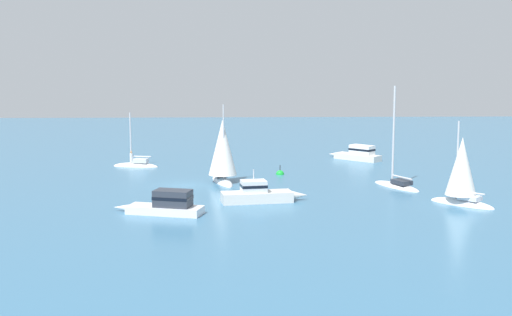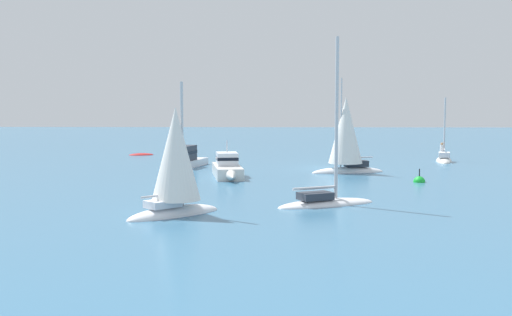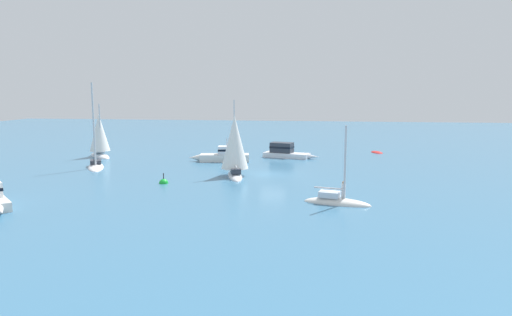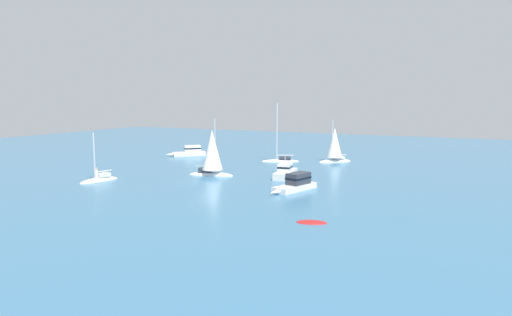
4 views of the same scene
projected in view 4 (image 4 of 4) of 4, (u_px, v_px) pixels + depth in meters
ground_plane at (207, 181)px, 57.49m from camera, size 160.80×160.80×0.00m
tender at (312, 223)px, 38.20m from camera, size 2.03×2.87×0.38m
ketch at (281, 160)px, 74.72m from camera, size 4.18×6.24×9.83m
ketch_1 at (212, 154)px, 61.10m from camera, size 3.35×6.25×8.14m
motor_cruiser at (286, 172)px, 60.08m from camera, size 7.48×2.84×2.79m
cabin_cruiser at (190, 152)px, 82.10m from camera, size 5.95×5.86×1.84m
sailboat at (99, 180)px, 57.27m from camera, size 5.41×2.58×6.55m
sloop at (335, 147)px, 73.88m from camera, size 5.05×5.18×7.37m
powerboat at (296, 183)px, 51.71m from camera, size 7.35×3.52×1.90m
channel_buoy at (207, 167)px, 68.79m from camera, size 0.86×0.86×1.40m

